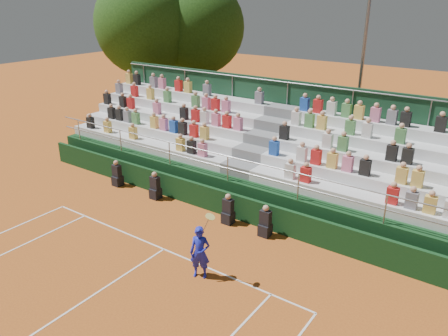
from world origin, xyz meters
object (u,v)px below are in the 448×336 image
Objects in this scene: tree_west at (146,25)px; floodlight_mast at (362,62)px; tree_east at (197,27)px; tennis_player at (200,252)px.

floodlight_mast is at bearing 0.50° from tree_west.
tree_east is 12.25m from floodlight_mast.
tree_west is 3.35m from tree_east.
tennis_player is at bearing -51.58° from tree_east.
floodlight_mast is (11.97, -2.39, -0.99)m from tree_east.
tree_east is 1.06× the size of floodlight_mast.
tennis_player is 13.21m from floodlight_mast.
tree_west is at bearing -179.50° from floodlight_mast.
tennis_player is 0.24× the size of tree_west.
floodlight_mast reaches higher than tennis_player.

